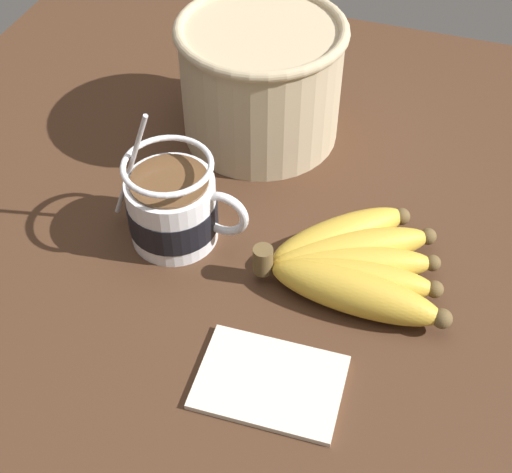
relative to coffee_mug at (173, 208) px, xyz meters
The scene contains 5 objects.
table 9.33cm from the coffee_mug, 28.52° to the left, with size 92.78×92.78×3.55cm.
coffee_mug is the anchor object (origin of this frame).
banana_bunch 18.96cm from the coffee_mug, ahead, with size 19.67×15.77×4.42cm.
woven_basket 20.23cm from the coffee_mug, 81.50° to the left, with size 19.53×19.53×14.66cm.
napkin 21.03cm from the coffee_mug, 43.52° to the right, with size 13.15×9.47×0.60cm.
Camera 1 is at (18.27, -50.35, 58.41)cm, focal length 50.00 mm.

